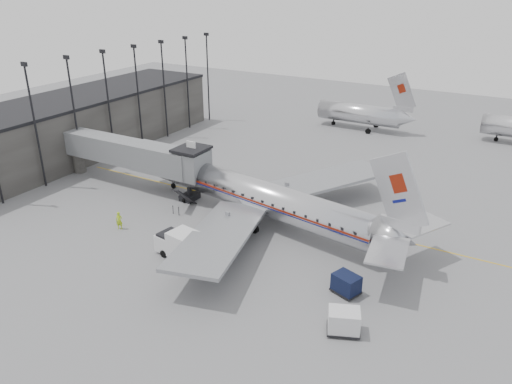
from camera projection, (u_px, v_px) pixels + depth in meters
ground at (241, 230)px, 51.68m from camera, size 160.00×160.00×0.00m
terminal at (79, 125)px, 73.51m from camera, size 12.00×46.00×8.00m
apron_line at (293, 214)px, 55.09m from camera, size 60.00×0.15×0.01m
jet_bridge at (139, 156)px, 60.51m from camera, size 21.00×6.20×7.10m
floodlight_masts at (124, 96)px, 71.19m from camera, size 0.90×42.25×15.25m
distant_aircraft_near at (360, 113)px, 84.83m from camera, size 16.39×3.20×10.26m
airliner at (261, 197)px, 52.52m from camera, size 35.44×32.57×11.29m
service_van at (184, 245)px, 45.92m from camera, size 6.10×3.12×2.74m
baggage_cart_navy at (346, 284)px, 41.11m from camera, size 2.65×2.33×1.73m
baggage_cart_white at (344, 321)px, 36.55m from camera, size 2.92×2.61×1.89m
ramp_worker at (119, 221)px, 51.60m from camera, size 0.82×0.70×1.91m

